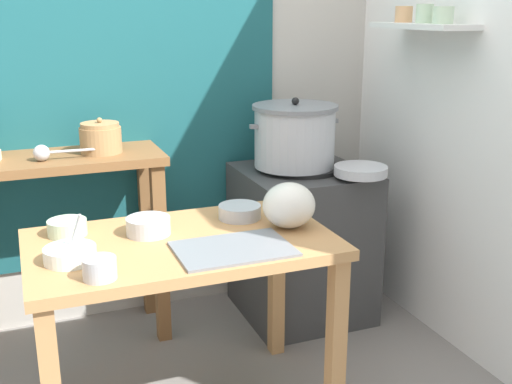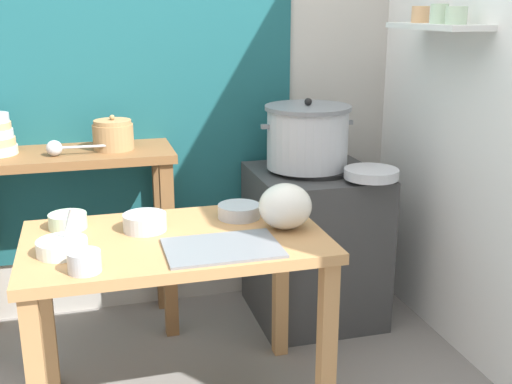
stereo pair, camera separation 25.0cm
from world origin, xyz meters
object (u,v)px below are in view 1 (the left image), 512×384
object	(u,v)px
prep_bowl_3	(240,211)
prep_bowl_4	(100,268)
wide_pan	(361,171)
prep_bowl_0	(148,225)
steamer_pot	(295,136)
prep_bowl_1	(67,227)
back_shelf_table	(56,205)
serving_tray	(233,249)
prep_table	(182,267)
stove_block	(302,242)
plastic_bag	(289,205)
clay_pot	(101,138)
ladle	(45,153)
prep_bowl_2	(70,254)

from	to	relation	value
prep_bowl_3	prep_bowl_4	bearing A→B (deg)	-147.03
wide_pan	prep_bowl_0	world-z (taller)	wide_pan
steamer_pot	prep_bowl_1	bearing A→B (deg)	-158.98
back_shelf_table	prep_bowl_1	distance (m)	0.54
serving_tray	wide_pan	xyz separation A→B (m)	(0.81, 0.53, 0.08)
prep_bowl_4	serving_tray	bearing A→B (deg)	9.08
prep_table	serving_tray	distance (m)	0.25
prep_table	prep_bowl_3	xyz separation A→B (m)	(0.28, 0.15, 0.14)
stove_block	prep_bowl_1	distance (m)	1.28
plastic_bag	prep_bowl_0	size ratio (longest dim) A/B	1.24
stove_block	prep_bowl_3	xyz separation A→B (m)	(-0.50, -0.46, 0.37)
clay_pot	serving_tray	world-z (taller)	clay_pot
back_shelf_table	ladle	world-z (taller)	ladle
prep_table	steamer_pot	distance (m)	1.02
ladle	wide_pan	size ratio (longest dim) A/B	1.19
prep_table	stove_block	distance (m)	1.01
prep_bowl_0	prep_bowl_1	world-z (taller)	prep_bowl_0
prep_table	serving_tray	world-z (taller)	serving_tray
back_shelf_table	stove_block	xyz separation A→B (m)	(1.16, -0.13, -0.30)
back_shelf_table	plastic_bag	xyz separation A→B (m)	(0.80, -0.76, 0.13)
plastic_bag	prep_bowl_4	world-z (taller)	plastic_bag
prep_bowl_1	plastic_bag	bearing A→B (deg)	-15.18
plastic_bag	prep_bowl_2	xyz separation A→B (m)	(-0.81, -0.05, -0.06)
back_shelf_table	prep_bowl_2	distance (m)	0.81
prep_bowl_1	prep_bowl_2	xyz separation A→B (m)	(-0.02, -0.27, -0.00)
prep_bowl_1	clay_pot	bearing A→B (deg)	68.60
ladle	prep_bowl_3	world-z (taller)	ladle
stove_block	prep_bowl_0	distance (m)	1.08
stove_block	clay_pot	distance (m)	1.12
plastic_bag	prep_bowl_2	world-z (taller)	plastic_bag
serving_tray	prep_table	bearing A→B (deg)	129.67
steamer_pot	prep_table	bearing A→B (deg)	-139.73
prep_bowl_2	prep_table	bearing A→B (deg)	9.96
steamer_pot	ladle	world-z (taller)	steamer_pot
clay_pot	prep_bowl_3	size ratio (longest dim) A/B	1.09
plastic_bag	prep_bowl_0	distance (m)	0.53
clay_pot	prep_bowl_4	bearing A→B (deg)	-98.98
plastic_bag	prep_bowl_1	world-z (taller)	plastic_bag
back_shelf_table	wide_pan	distance (m)	1.39
steamer_pot	prep_bowl_4	xyz separation A→B (m)	(-1.06, -0.87, -0.18)
prep_bowl_0	prep_bowl_4	size ratio (longest dim) A/B	1.55
stove_block	prep_table	bearing A→B (deg)	-142.13
serving_tray	steamer_pot	bearing A→B (deg)	53.10
prep_bowl_2	stove_block	bearing A→B (deg)	29.90
back_shelf_table	prep_bowl_4	world-z (taller)	back_shelf_table
clay_pot	ladle	xyz separation A→B (m)	(-0.25, -0.07, -0.03)
plastic_bag	prep_bowl_0	world-z (taller)	plastic_bag
prep_bowl_0	prep_bowl_2	world-z (taller)	prep_bowl_2
prep_bowl_0	prep_bowl_4	bearing A→B (deg)	-123.43
stove_block	prep_bowl_3	distance (m)	0.77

